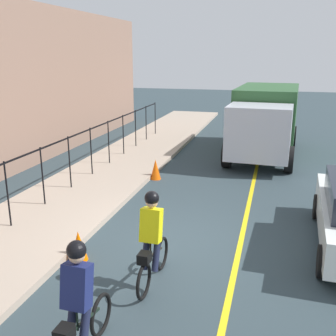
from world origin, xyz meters
TOP-DOWN VIEW (x-y plane):
  - ground_plane at (0.00, 0.00)m, footprint 80.00×80.00m
  - lane_line_centre at (0.00, -1.60)m, footprint 36.00×0.12m
  - sidewalk at (0.00, 3.40)m, footprint 40.00×3.20m
  - iron_fence at (1.00, 3.80)m, footprint 20.96×0.04m
  - cyclist_lead at (-1.83, -0.17)m, footprint 1.71×0.37m
  - cyclist_follow at (-3.94, 0.19)m, footprint 1.71×0.37m
  - box_truck_background at (9.00, -1.74)m, footprint 6.82×2.80m
  - traffic_cone_near at (-1.34, 1.57)m, footprint 0.36×0.36m
  - traffic_cone_far at (4.43, 1.66)m, footprint 0.36×0.36m

SIDE VIEW (x-z plane):
  - ground_plane at x=0.00m, z-range 0.00..0.00m
  - lane_line_centre at x=0.00m, z-range 0.00..0.01m
  - sidewalk at x=0.00m, z-range 0.00..0.15m
  - traffic_cone_near at x=-1.34m, z-range 0.00..0.64m
  - traffic_cone_far at x=4.43m, z-range 0.00..0.69m
  - cyclist_lead at x=-1.83m, z-range 0.00..1.82m
  - cyclist_follow at x=-3.94m, z-range 0.00..1.82m
  - iron_fence at x=1.00m, z-range 0.50..2.10m
  - box_truck_background at x=9.00m, z-range 0.16..2.94m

